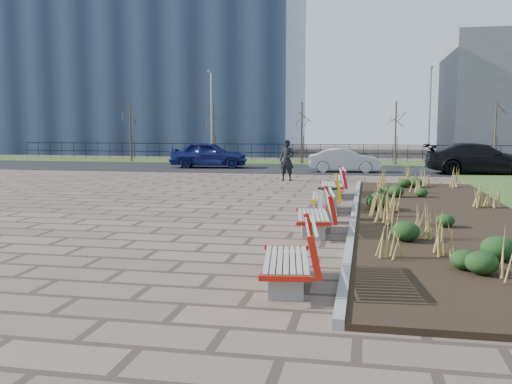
% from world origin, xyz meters
% --- Properties ---
extents(ground, '(120.00, 120.00, 0.00)m').
position_xyz_m(ground, '(0.00, 0.00, 0.00)').
color(ground, brown).
rests_on(ground, ground).
extents(planting_bed, '(4.50, 18.00, 0.10)m').
position_xyz_m(planting_bed, '(6.25, 5.00, 0.05)').
color(planting_bed, black).
rests_on(planting_bed, ground).
extents(planting_curb, '(0.16, 18.00, 0.15)m').
position_xyz_m(planting_curb, '(3.92, 5.00, 0.07)').
color(planting_curb, gray).
rests_on(planting_curb, ground).
extents(grass_verge_far, '(80.00, 5.00, 0.04)m').
position_xyz_m(grass_verge_far, '(0.00, 28.00, 0.02)').
color(grass_verge_far, '#33511E').
rests_on(grass_verge_far, ground).
extents(road, '(80.00, 7.00, 0.02)m').
position_xyz_m(road, '(0.00, 22.00, 0.01)').
color(road, black).
rests_on(road, ground).
extents(bench_a, '(1.17, 2.20, 1.00)m').
position_xyz_m(bench_a, '(3.00, -2.19, 0.50)').
color(bench_a, red).
rests_on(bench_a, ground).
extents(bench_b, '(1.15, 2.19, 1.00)m').
position_xyz_m(bench_b, '(3.00, 2.38, 0.50)').
color(bench_b, '#B0180B').
rests_on(bench_b, ground).
extents(bench_c, '(1.02, 2.15, 1.00)m').
position_xyz_m(bench_c, '(3.00, 6.07, 0.50)').
color(bench_c, yellow).
rests_on(bench_c, ground).
extents(bench_d, '(1.11, 2.18, 1.00)m').
position_xyz_m(bench_d, '(3.00, 9.54, 0.50)').
color(bench_d, red).
rests_on(bench_d, ground).
extents(litter_bin, '(0.51, 0.51, 0.92)m').
position_xyz_m(litter_bin, '(3.23, 3.99, 0.46)').
color(litter_bin, '#B2B2B7').
rests_on(litter_bin, ground).
extents(pedestrian, '(0.76, 0.56, 1.90)m').
position_xyz_m(pedestrian, '(0.61, 15.07, 0.95)').
color(pedestrian, black).
rests_on(pedestrian, ground).
extents(car_blue, '(4.79, 2.42, 1.56)m').
position_xyz_m(car_blue, '(-5.07, 21.92, 0.80)').
color(car_blue, navy).
rests_on(car_blue, road).
extents(car_silver, '(3.96, 1.65, 1.27)m').
position_xyz_m(car_silver, '(3.06, 20.31, 0.66)').
color(car_silver, '#A1A5A8').
rests_on(car_silver, road).
extents(car_black, '(5.64, 2.59, 1.60)m').
position_xyz_m(car_black, '(10.02, 20.34, 0.82)').
color(car_black, black).
rests_on(car_black, road).
extents(tree_a, '(1.40, 1.40, 4.00)m').
position_xyz_m(tree_a, '(-12.00, 26.50, 2.04)').
color(tree_a, '#4C3D2D').
rests_on(tree_a, grass_verge_far).
extents(tree_b, '(1.40, 1.40, 4.00)m').
position_xyz_m(tree_b, '(-6.00, 26.50, 2.04)').
color(tree_b, '#4C3D2D').
rests_on(tree_b, grass_verge_far).
extents(tree_c, '(1.40, 1.40, 4.00)m').
position_xyz_m(tree_c, '(0.00, 26.50, 2.04)').
color(tree_c, '#4C3D2D').
rests_on(tree_c, grass_verge_far).
extents(tree_d, '(1.40, 1.40, 4.00)m').
position_xyz_m(tree_d, '(6.00, 26.50, 2.04)').
color(tree_d, '#4C3D2D').
rests_on(tree_d, grass_verge_far).
extents(tree_e, '(1.40, 1.40, 4.00)m').
position_xyz_m(tree_e, '(12.00, 26.50, 2.04)').
color(tree_e, '#4C3D2D').
rests_on(tree_e, grass_verge_far).
extents(lamp_west, '(0.24, 0.60, 6.00)m').
position_xyz_m(lamp_west, '(-6.00, 26.00, 3.04)').
color(lamp_west, gray).
rests_on(lamp_west, grass_verge_far).
extents(lamp_east, '(0.24, 0.60, 6.00)m').
position_xyz_m(lamp_east, '(8.00, 26.00, 3.04)').
color(lamp_east, gray).
rests_on(lamp_east, grass_verge_far).
extents(railing_fence, '(44.00, 0.10, 1.20)m').
position_xyz_m(railing_fence, '(0.00, 29.50, 0.64)').
color(railing_fence, black).
rests_on(railing_fence, grass_verge_far).
extents(building_glass, '(40.00, 14.00, 15.00)m').
position_xyz_m(building_glass, '(-22.00, 40.00, 7.50)').
color(building_glass, '#192338').
rests_on(building_glass, ground).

